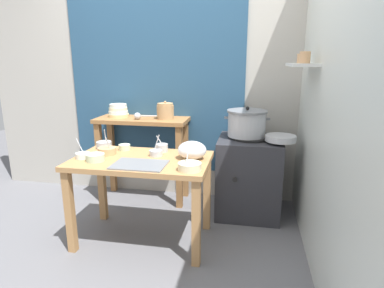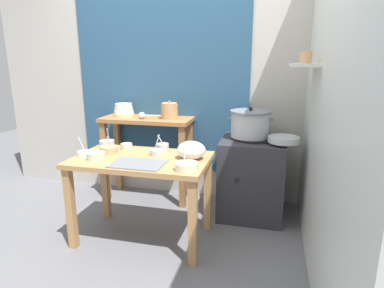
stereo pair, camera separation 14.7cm
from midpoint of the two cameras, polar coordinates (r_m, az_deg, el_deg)
ground_plane at (r=2.92m, az=-7.44°, el=-16.10°), size 9.00×9.00×0.00m
wall_back at (r=3.54m, az=-0.33°, el=11.59°), size 4.40×0.12×2.60m
wall_right at (r=2.58m, az=24.15°, el=9.21°), size 0.30×3.20×2.60m
prep_table at (r=2.68m, az=-7.32°, el=-4.66°), size 1.10×0.66×0.72m
back_shelf_table at (r=3.48m, az=-6.69°, el=1.04°), size 0.96×0.40×0.90m
stove_block at (r=3.23m, az=11.77°, el=-5.73°), size 0.60×0.61×0.78m
steamer_pot at (r=3.11m, az=11.54°, el=3.53°), size 0.43×0.38×0.29m
clay_pot at (r=3.34m, az=-2.73°, el=5.83°), size 0.17×0.17×0.19m
bowl_stack_enamel at (r=3.55m, az=-10.77°, el=5.83°), size 0.22×0.22×0.14m
ladle at (r=3.36m, az=-7.36°, el=5.00°), size 0.30×0.08×0.07m
serving_tray at (r=2.48m, az=-7.80°, el=-3.47°), size 0.40×0.28×0.01m
plastic_bag at (r=2.57m, az=1.53°, el=-1.10°), size 0.23×0.20×0.15m
wide_pan at (r=2.99m, az=17.20°, el=0.77°), size 0.28×0.28×0.05m
prep_bowl_0 at (r=2.82m, az=-13.02°, el=-0.92°), size 0.15×0.15×0.15m
prep_bowl_1 at (r=2.66m, az=-15.07°, el=-1.99°), size 0.15×0.15×0.06m
prep_bowl_2 at (r=2.69m, az=-4.78°, el=-1.42°), size 0.11×0.11×0.17m
prep_bowl_3 at (r=2.31m, az=0.88°, el=-3.93°), size 0.17×0.17×0.16m
prep_bowl_4 at (r=3.01m, az=-13.41°, el=0.10°), size 0.13×0.13×0.18m
prep_bowl_5 at (r=2.91m, az=-10.07°, el=-0.36°), size 0.10×0.10×0.05m
prep_bowl_6 at (r=2.77m, az=-17.00°, el=-1.60°), size 0.11×0.11×0.17m
prep_bowl_7 at (r=2.81m, az=-3.69°, el=-0.54°), size 0.11×0.11×0.15m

